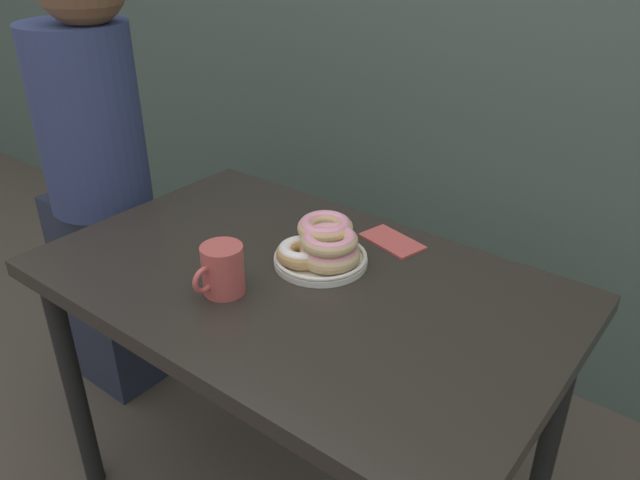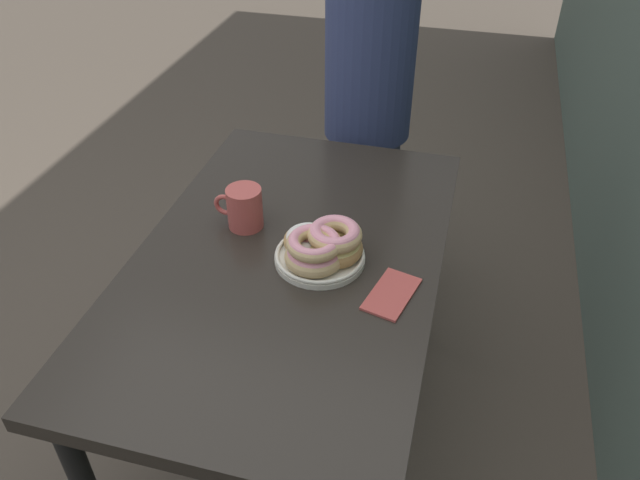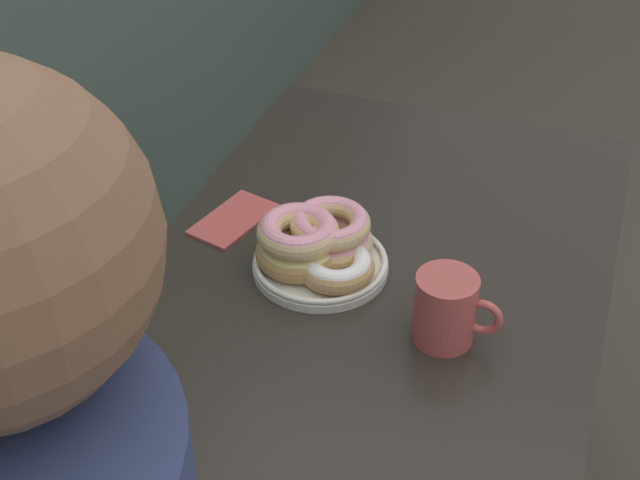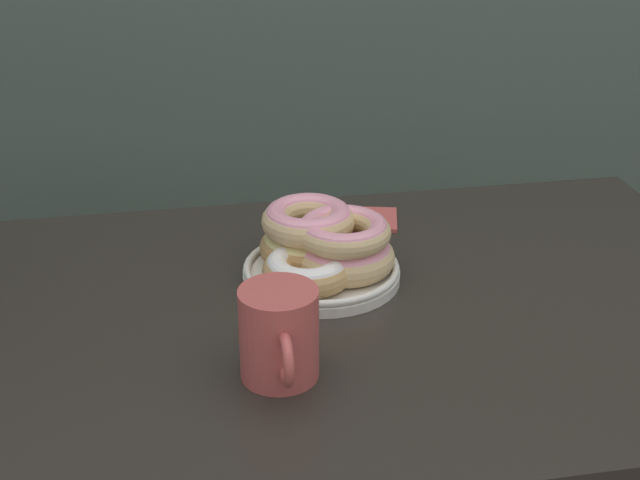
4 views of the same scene
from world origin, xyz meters
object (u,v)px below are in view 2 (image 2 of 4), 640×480
Objects in this scene: donut_plate at (321,246)px; person_figure at (368,112)px; coffee_mug at (244,207)px; napkin at (392,294)px; dining_table at (289,281)px.

donut_plate is 0.16× the size of person_figure.
napkin is (0.17, 0.41, -0.05)m from coffee_mug.
napkin is (0.08, 0.18, -0.04)m from donut_plate.
coffee_mug is (-0.09, -0.23, 0.01)m from donut_plate.
coffee_mug is at bearing -111.95° from donut_plate.
coffee_mug reaches higher than dining_table.
donut_plate is 0.81m from person_figure.
donut_plate is 1.84× the size of coffee_mug.
coffee_mug is at bearing -112.16° from napkin.
napkin is at bearing 14.61° from person_figure.
donut_plate is at bearing 88.73° from dining_table.
dining_table is 6.83× the size of napkin.
donut_plate reaches higher than dining_table.
dining_table is at bearing -106.11° from napkin.
dining_table is 5.06× the size of donut_plate.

